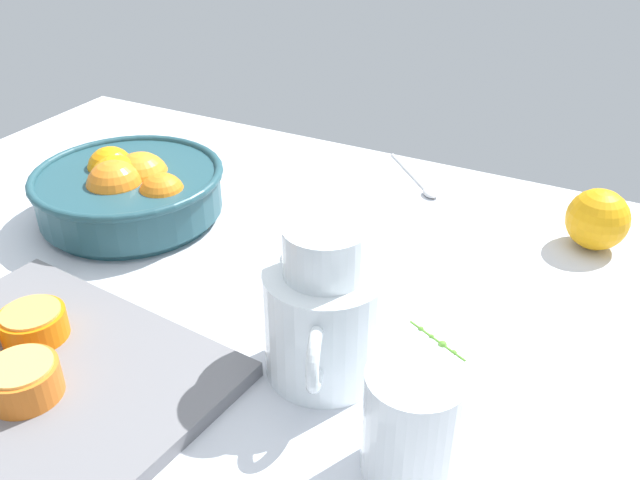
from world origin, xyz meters
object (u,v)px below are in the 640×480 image
object	(u,v)px
spoon	(419,181)
cutting_board	(34,382)
orange_half_2	(23,380)
loose_orange_0	(598,219)
fruit_bowl	(129,190)
orange_half_0	(33,324)
loose_orange_1	(342,248)
juice_glass	(412,429)
juice_pitcher	(325,320)

from	to	relation	value
spoon	cutting_board	bearing A→B (deg)	-106.56
orange_half_2	loose_orange_0	world-z (taller)	loose_orange_0
fruit_bowl	orange_half_2	size ratio (longest dim) A/B	3.82
orange_half_2	loose_orange_0	distance (cm)	71.65
fruit_bowl	spoon	world-z (taller)	fruit_bowl
orange_half_2	fruit_bowl	bearing A→B (deg)	115.50
cutting_board	orange_half_2	distance (cm)	3.73
orange_half_0	loose_orange_1	size ratio (longest dim) A/B	1.01
cutting_board	juice_glass	bearing A→B (deg)	11.94
cutting_board	loose_orange_1	size ratio (longest dim) A/B	5.18
juice_glass	spoon	size ratio (longest dim) A/B	0.79
juice_glass	orange_half_2	xyz separation A→B (cm)	(-35.38, -9.88, -1.32)
fruit_bowl	loose_orange_0	world-z (taller)	fruit_bowl
loose_orange_0	spoon	xyz separation A→B (cm)	(-27.31, 7.22, -3.70)
juice_pitcher	loose_orange_0	bearing A→B (deg)	61.16
cutting_board	orange_half_0	xyz separation A→B (cm)	(-4.44, 4.77, 2.47)
orange_half_2	loose_orange_1	world-z (taller)	loose_orange_1
juice_glass	orange_half_0	xyz separation A→B (cm)	(-41.43, -3.05, -1.51)
juice_glass	spoon	bearing A→B (deg)	109.11
spoon	orange_half_2	bearing A→B (deg)	-104.70
orange_half_0	loose_orange_0	distance (cm)	70.56
cutting_board	loose_orange_0	bearing A→B (deg)	50.03
juice_glass	cutting_board	size ratio (longest dim) A/B	0.30
orange_half_0	loose_orange_1	distance (cm)	36.48
juice_pitcher	cutting_board	xyz separation A→B (cm)	(-24.53, -16.10, -5.45)
cutting_board	spoon	distance (cm)	64.35
juice_glass	orange_half_2	world-z (taller)	juice_glass
cutting_board	orange_half_2	world-z (taller)	orange_half_2
orange_half_0	spoon	bearing A→B (deg)	68.19
juice_glass	juice_pitcher	bearing A→B (deg)	146.42
orange_half_2	orange_half_0	bearing A→B (deg)	131.57
orange_half_0	loose_orange_0	world-z (taller)	loose_orange_0
juice_glass	loose_orange_0	world-z (taller)	juice_glass
loose_orange_0	orange_half_2	bearing A→B (deg)	-127.93
fruit_bowl	loose_orange_0	distance (cm)	64.35
juice_pitcher	cutting_board	size ratio (longest dim) A/B	0.49
orange_half_2	juice_glass	bearing A→B (deg)	15.60
juice_pitcher	juice_glass	xyz separation A→B (cm)	(12.47, -8.28, -1.47)
orange_half_0	loose_orange_1	bearing A→B (deg)	51.64
cutting_board	orange_half_2	xyz separation A→B (cm)	(1.61, -2.05, 2.66)
juice_pitcher	orange_half_2	world-z (taller)	juice_pitcher
juice_pitcher	juice_glass	bearing A→B (deg)	-33.58
fruit_bowl	juice_pitcher	world-z (taller)	juice_pitcher
loose_orange_0	spoon	bearing A→B (deg)	165.19
juice_glass	cutting_board	xyz separation A→B (cm)	(-37.00, -7.82, -3.98)
spoon	loose_orange_0	bearing A→B (deg)	-14.81
cutting_board	loose_orange_0	world-z (taller)	loose_orange_0
spoon	orange_half_0	bearing A→B (deg)	-111.81
fruit_bowl	loose_orange_0	bearing A→B (deg)	20.24
juice_glass	cutting_board	world-z (taller)	juice_glass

